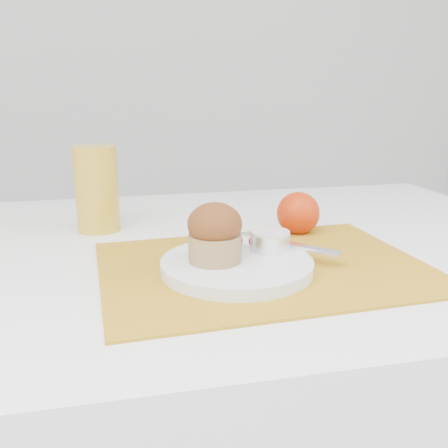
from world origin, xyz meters
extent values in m
cube|color=white|center=(0.00, 0.05, 0.38)|extent=(1.20, 0.80, 0.75)
cube|color=#B27F18|center=(0.03, -0.08, 0.75)|extent=(0.47, 0.36, 0.00)
cylinder|color=silver|center=(-0.01, -0.09, 0.76)|extent=(0.25, 0.25, 0.02)
cylinder|color=silver|center=(0.05, -0.06, 0.78)|extent=(0.06, 0.06, 0.02)
cylinder|color=beige|center=(0.05, -0.06, 0.80)|extent=(0.06, 0.06, 0.01)
ellipsoid|color=#5F0205|center=(0.00, -0.04, 0.78)|extent=(0.02, 0.02, 0.02)
ellipsoid|color=#4F0205|center=(0.03, -0.04, 0.78)|extent=(0.02, 0.02, 0.02)
cube|color=silver|center=(0.07, -0.04, 0.77)|extent=(0.15, 0.16, 0.01)
sphere|color=#BF2F06|center=(0.14, 0.07, 0.79)|extent=(0.07, 0.07, 0.07)
cylinder|color=gold|center=(-0.20, 0.17, 0.83)|extent=(0.09, 0.09, 0.15)
cylinder|color=#A3804E|center=(-0.04, -0.09, 0.79)|extent=(0.07, 0.07, 0.04)
ellipsoid|color=#3D1D0B|center=(-0.04, -0.09, 0.82)|extent=(0.07, 0.07, 0.06)
camera|label=1|loc=(-0.17, -0.72, 1.00)|focal=40.00mm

